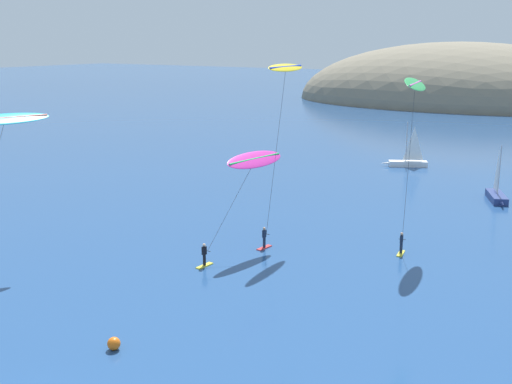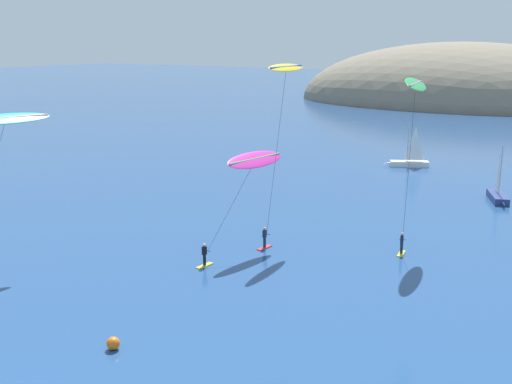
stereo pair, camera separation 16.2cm
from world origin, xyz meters
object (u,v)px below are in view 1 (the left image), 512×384
kitesurfer_green (414,94)px  kitesurfer_yellow (284,83)px  marker_buoy (114,344)px  sailboat_far (406,161)px  kitesurfer_cyan (2,129)px  sailboat_near (497,195)px  kitesurfer_magenta (252,165)px

kitesurfer_green → kitesurfer_yellow: kitesurfer_yellow is taller
kitesurfer_green → marker_buoy: size_ratio=18.74×
sailboat_far → kitesurfer_cyan: size_ratio=0.52×
sailboat_far → sailboat_near: bearing=-41.8°
kitesurfer_magenta → marker_buoy: (2.98, -18.08, -6.24)m
sailboat_near → kitesurfer_green: (-2.93, -18.52, 11.19)m
sailboat_far → marker_buoy: 56.49m
sailboat_far → kitesurfer_magenta: size_ratio=0.60×
kitesurfer_yellow → marker_buoy: 25.06m
kitesurfer_green → marker_buoy: bearing=-105.3°
sailboat_near → kitesurfer_green: size_ratio=0.44×
sailboat_near → kitesurfer_green: kitesurfer_green is taller
kitesurfer_green → kitesurfer_cyan: bearing=-138.7°
kitesurfer_magenta → kitesurfer_yellow: size_ratio=0.68×
sailboat_near → kitesurfer_magenta: size_ratio=0.61×
sailboat_near → kitesurfer_yellow: kitesurfer_yellow is taller
marker_buoy → sailboat_far: bearing=94.2°
kitesurfer_magenta → marker_buoy: size_ratio=13.69×
kitesurfer_green → kitesurfer_magenta: bearing=-143.8°
sailboat_far → kitesurfer_yellow: bearing=-87.0°
sailboat_near → sailboat_far: same height
sailboat_far → marker_buoy: sailboat_far is taller
sailboat_near → sailboat_far: bearing=138.2°
sailboat_near → kitesurfer_yellow: bearing=-119.0°
marker_buoy → sailboat_near: bearing=77.4°
kitesurfer_yellow → sailboat_far: bearing=93.0°
sailboat_far → kitesurfer_green: bearing=-70.4°
kitesurfer_yellow → marker_buoy: bearing=-83.8°
kitesurfer_magenta → marker_buoy: 19.36m
kitesurfer_cyan → marker_buoy: 19.02m
kitesurfer_green → sailboat_near: bearing=81.0°
kitesurfer_magenta → kitesurfer_cyan: 17.90m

